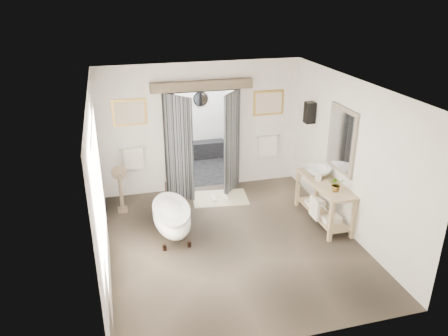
{
  "coord_description": "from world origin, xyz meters",
  "views": [
    {
      "loc": [
        -1.93,
        -6.61,
        4.42
      ],
      "look_at": [
        0.0,
        0.6,
        1.25
      ],
      "focal_mm": 35.0,
      "sensor_mm": 36.0,
      "label": 1
    }
  ],
  "objects_px": {
    "rug": "(220,198)",
    "basin": "(318,173)",
    "clawfoot_tub": "(172,216)",
    "vanity": "(323,198)"
  },
  "relations": [
    {
      "from": "vanity",
      "to": "rug",
      "type": "height_order",
      "value": "vanity"
    },
    {
      "from": "rug",
      "to": "basin",
      "type": "height_order",
      "value": "basin"
    },
    {
      "from": "clawfoot_tub",
      "to": "basin",
      "type": "height_order",
      "value": "basin"
    },
    {
      "from": "clawfoot_tub",
      "to": "rug",
      "type": "distance_m",
      "value": 1.76
    },
    {
      "from": "rug",
      "to": "basin",
      "type": "distance_m",
      "value": 2.29
    },
    {
      "from": "clawfoot_tub",
      "to": "vanity",
      "type": "distance_m",
      "value": 2.99
    },
    {
      "from": "basin",
      "to": "vanity",
      "type": "bearing_deg",
      "value": -70.5
    },
    {
      "from": "clawfoot_tub",
      "to": "vanity",
      "type": "relative_size",
      "value": 0.96
    },
    {
      "from": "clawfoot_tub",
      "to": "vanity",
      "type": "bearing_deg",
      "value": -5.98
    },
    {
      "from": "vanity",
      "to": "rug",
      "type": "relative_size",
      "value": 1.33
    }
  ]
}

